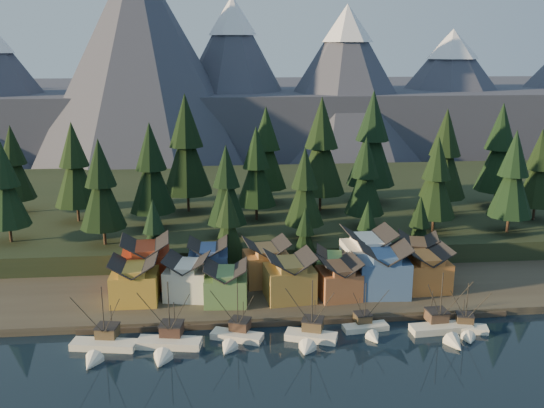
{
  "coord_description": "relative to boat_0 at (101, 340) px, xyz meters",
  "views": [
    {
      "loc": [
        -14.66,
        -86.8,
        49.88
      ],
      "look_at": [
        -3.34,
        30.0,
        19.27
      ],
      "focal_mm": 40.0,
      "sensor_mm": 36.0,
      "label": 1
    }
  ],
  "objects": [
    {
      "name": "tree_hill_17",
      "position": [
        102.38,
        50.04,
        16.82
      ],
      "size": [
        10.25,
        10.25,
        23.87
      ],
      "color": "#332319",
      "rests_on": "hillside"
    },
    {
      "name": "boat_1",
      "position": [
        11.09,
        -0.44,
        0.21
      ],
      "size": [
        11.61,
        12.31,
        12.9
      ],
      "rotation": [
        0.0,
        0.0,
        -0.17
      ],
      "color": "silver",
      "rests_on": "ground"
    },
    {
      "name": "tree_hill_10",
      "position": [
        64.38,
        72.04,
        21.36
      ],
      "size": [
        13.81,
        13.81,
        32.17
      ],
      "color": "#332319",
      "rests_on": "hillside"
    },
    {
      "name": "tree_shore_3",
      "position": [
        53.38,
        32.04,
        7.7
      ],
      "size": [
        6.63,
        6.63,
        15.44
      ],
      "color": "#332319",
      "rests_on": "shore_strip"
    },
    {
      "name": "tree_hill_15",
      "position": [
        34.38,
        74.04,
        18.99
      ],
      "size": [
        11.95,
        11.95,
        27.83
      ],
      "color": "#332319",
      "rests_on": "hillside"
    },
    {
      "name": "tree_hill_6",
      "position": [
        30.38,
        57.04,
        17.15
      ],
      "size": [
        10.5,
        10.5,
        24.47
      ],
      "color": "#332319",
      "rests_on": "hillside"
    },
    {
      "name": "tree_hill_9",
      "position": [
        56.38,
        47.04,
        16.33
      ],
      "size": [
        9.87,
        9.87,
        22.98
      ],
      "color": "#332319",
      "rests_on": "hillside"
    },
    {
      "name": "boat_6",
      "position": [
        63.96,
        0.63,
        -0.21
      ],
      "size": [
        8.36,
        8.88,
        10.15
      ],
      "rotation": [
        0.0,
        0.0,
        -0.23
      ],
      "color": "silver",
      "rests_on": "ground"
    },
    {
      "name": "tree_hill_5",
      "position": [
        22.38,
        42.04,
        15.94
      ],
      "size": [
        9.55,
        9.55,
        22.26
      ],
      "color": "#332319",
      "rests_on": "hillside"
    },
    {
      "name": "hillside",
      "position": [
        34.38,
        82.04,
        0.77
      ],
      "size": [
        420.0,
        100.0,
        6.0
      ],
      "primitive_type": "cube",
      "color": "black",
      "rests_on": "ground"
    },
    {
      "name": "house_back_3",
      "position": [
        44.25,
        22.81,
        3.28
      ],
      "size": [
        8.5,
        7.82,
        7.64
      ],
      "rotation": [
        0.0,
        0.0,
        -0.17
      ],
      "color": "#4A7A42",
      "rests_on": "shore_strip"
    },
    {
      "name": "house_front_1",
      "position": [
        13.8,
        18.43,
        3.78
      ],
      "size": [
        9.66,
        9.4,
        8.59
      ],
      "rotation": [
        0.0,
        0.0,
        -0.19
      ],
      "color": "silver",
      "rests_on": "shore_strip"
    },
    {
      "name": "tree_hill_11",
      "position": [
        72.38,
        42.04,
        16.66
      ],
      "size": [
        10.12,
        10.12,
        23.58
      ],
      "color": "#332319",
      "rests_on": "hillside"
    },
    {
      "name": "tree_hill_7",
      "position": [
        40.38,
        40.04,
        15.66
      ],
      "size": [
        9.34,
        9.34,
        21.76
      ],
      "color": "#332319",
      "rests_on": "hillside"
    },
    {
      "name": "tree_shore_2",
      "position": [
        39.38,
        32.04,
        7.08
      ],
      "size": [
        6.14,
        6.14,
        14.3
      ],
      "color": "#332319",
      "rests_on": "shore_strip"
    },
    {
      "name": "tree_shore_0",
      "position": [
        6.38,
        32.04,
        8.51
      ],
      "size": [
        7.26,
        7.26,
        16.91
      ],
      "color": "#332319",
      "rests_on": "shore_strip"
    },
    {
      "name": "tree_hill_12",
      "position": [
        80.38,
        58.04,
        19.29
      ],
      "size": [
        12.19,
        12.19,
        28.39
      ],
      "color": "#332319",
      "rests_on": "hillside"
    },
    {
      "name": "house_back_0",
      "position": [
        5.19,
        25.3,
        4.75
      ],
      "size": [
        10.21,
        9.86,
        10.43
      ],
      "rotation": [
        0.0,
        0.0,
        0.07
      ],
      "color": "#A53519",
      "rests_on": "shore_strip"
    },
    {
      "name": "shore_strip",
      "position": [
        34.38,
        32.04,
        -1.48
      ],
      "size": [
        400.0,
        50.0,
        1.5
      ],
      "primitive_type": "cube",
      "color": "#342F26",
      "rests_on": "ground"
    },
    {
      "name": "tree_shore_4",
      "position": [
        65.38,
        32.04,
        8.06
      ],
      "size": [
        6.91,
        6.91,
        16.09
      ],
      "color": "#332319",
      "rests_on": "shore_strip"
    },
    {
      "name": "dock",
      "position": [
        34.38,
        8.54,
        -1.73
      ],
      "size": [
        80.0,
        4.0,
        1.0
      ],
      "primitive_type": "cube",
      "color": "#3F382D",
      "rests_on": "ground"
    },
    {
      "name": "tree_hill_3",
      "position": [
        4.38,
        52.04,
        18.24
      ],
      "size": [
        11.36,
        11.36,
        26.46
      ],
      "color": "#332319",
      "rests_on": "hillside"
    },
    {
      "name": "house_front_3",
      "position": [
        33.88,
        15.72,
        4.21
      ],
      "size": [
        10.14,
        9.75,
        9.4
      ],
      "rotation": [
        0.0,
        0.0,
        0.11
      ],
      "color": "olive",
      "rests_on": "shore_strip"
    },
    {
      "name": "house_front_2",
      "position": [
        21.39,
        15.03,
        3.45
      ],
      "size": [
        8.69,
        8.75,
        7.95
      ],
      "rotation": [
        0.0,
        0.0,
        -0.07
      ],
      "color": "#4D743F",
      "rests_on": "shore_strip"
    },
    {
      "name": "house_back_4",
      "position": [
        51.71,
        24.26,
        5.12
      ],
      "size": [
        10.66,
        10.27,
        11.14
      ],
      "rotation": [
        0.0,
        0.0,
        0.05
      ],
      "color": "white",
      "rests_on": "shore_strip"
    },
    {
      "name": "mountain_ridge",
      "position": [
        30.18,
        205.63,
        23.83
      ],
      "size": [
        560.0,
        190.0,
        90.0
      ],
      "color": "#494D5E",
      "rests_on": "ground"
    },
    {
      "name": "ground",
      "position": [
        34.38,
        -7.96,
        -2.23
      ],
      "size": [
        500.0,
        500.0,
        0.0
      ],
      "primitive_type": "plane",
      "color": "black",
      "rests_on": "ground"
    },
    {
      "name": "tree_hill_13",
      "position": [
        90.38,
        40.04,
        17.47
      ],
      "size": [
        10.76,
        10.76,
        25.06
      ],
      "color": "#332319",
      "rests_on": "hillside"
    },
    {
      "name": "house_front_4",
      "position": [
        43.69,
        15.63,
        3.45
      ],
      "size": [
        8.62,
        9.17,
        7.95
      ],
      "rotation": [
        0.0,
        0.0,
        0.11
      ],
      "color": "#975A35",
      "rests_on": "shore_strip"
    },
    {
      "name": "boat_0",
      "position": [
        0.0,
        0.0,
        0.0
      ],
      "size": [
        11.74,
        12.44,
        12.22
      ],
      "rotation": [
        0.0,
        0.0,
        -0.18
      ],
      "color": "silver",
      "rests_on": "ground"
    },
    {
      "name": "tree_hill_1",
      "position": [
        -15.62,
        60.04,
        17.87
      ],
      "size": [
        11.07,
        11.07,
        25.79
      ],
      "color": "#332319",
      "rests_on": "hillside"
    },
    {
      "name": "house_front_0",
      "position": [
        3.76,
        17.09,
        3.93
      ],
      "size": [
        8.93,
        8.45,
        8.88
      ],
      "rotation": [
        0.0,
        0.0,
        -0.01
      ],
      "color": "#B38A2E",
      "rests_on": "shore_strip"
    },
    {
      "name": "tree_hill_16",
      "position": [
        -33.62,
        70.04,
        16.87
      ],
      "size": [
        10.29,
        10.29,
        23.96
      ],
      "color": "#332319",
      "rests_on": "hillside"
    },
    {
      "name": "boat_5",
      "position": [
        59.8,
        0.53,
        0.02
      ],
      "size": [
        11.53,
        12.43,
        12.3
      ],
      "rotation": [
        0.0,
        0.0,
        0.07
      ],
      "color": "beige",
      "rests_on": "ground"
    },
    {
      "name": "tree_hill_8",
      "position": [
        48.38,
        64.04,
        20.82
      ],
      "size": [
        13.39,
        13.39,
        31.18
      ],
      "color": "#332319",
      "rests_on": "hillside"
    },
    {
      "name": "boat_3",
      "position": [
        35.55,
        -0.04,
        0.24
      ],
      "size": [
        9.8,
        10.45,
        12.2
      ],
      "rotation": [
        0.0,
        0.0,
        -0.33
      ],
      "color": "silver",
      "rests_on": "ground"
    },
    {
      "name": "boat_2",
      "position": [
        22.57,
        1.41,
        0.0
      ],
      "size": [
        9.79,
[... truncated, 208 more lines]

